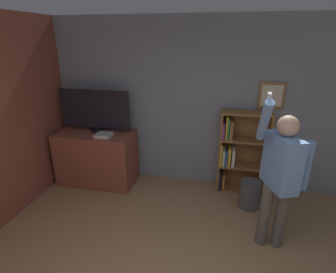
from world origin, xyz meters
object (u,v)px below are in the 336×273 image
object	(u,v)px
bookshelf	(238,152)
waste_bin	(250,194)
game_console	(104,135)
person	(280,172)
television	(95,110)

from	to	relation	value
bookshelf	waste_bin	xyz separation A→B (m)	(0.19, -0.46, -0.46)
bookshelf	waste_bin	bearing A→B (deg)	-67.14
game_console	person	size ratio (longest dim) A/B	0.13
television	game_console	world-z (taller)	television
television	bookshelf	xyz separation A→B (m)	(2.32, 0.14, -0.59)
television	game_console	size ratio (longest dim) A/B	4.82
bookshelf	person	bearing A→B (deg)	-72.26
television	bookshelf	world-z (taller)	television
person	waste_bin	distance (m)	1.08
game_console	person	xyz separation A→B (m)	(2.47, -0.82, 0.07)
person	bookshelf	bearing A→B (deg)	176.64
game_console	person	world-z (taller)	person
bookshelf	person	xyz separation A→B (m)	(0.38, -1.18, 0.33)
person	waste_bin	bearing A→B (deg)	173.25
waste_bin	game_console	bearing A→B (deg)	177.59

